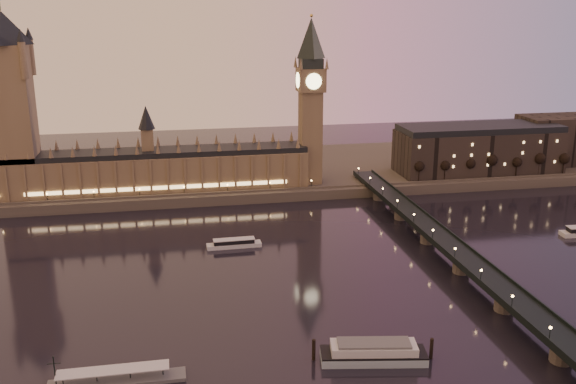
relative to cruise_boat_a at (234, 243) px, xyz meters
The scene contains 17 objects.
ground 31.61m from the cruise_boat_a, 81.91° to the right, with size 700.00×700.00×0.00m, color black.
far_embankment 138.13m from the cruise_boat_a, 75.56° to the left, with size 560.00×130.00×6.00m, color #423D35.
palace_of_westminster 98.60m from the cruise_boat_a, 111.68° to the left, with size 180.00×26.62×52.00m.
victoria_tower 159.67m from the cruise_boat_a, 142.16° to the left, with size 31.68×31.68×118.00m.
big_ben 123.78m from the cruise_boat_a, 56.94° to the left, with size 17.68×17.68×104.00m.
westminster_bridge 101.07m from the cruise_boat_a, 18.01° to the right, with size 13.20×260.00×15.30m.
city_block 223.84m from the cruise_boat_a, 26.57° to the left, with size 155.00×45.00×34.00m.
bare_tree_0 150.00m from the cruise_boat_a, 31.38° to the left, with size 6.68×6.68×13.58m.
bare_tree_1 164.40m from the cruise_boat_a, 28.35° to the left, with size 6.68×6.68×13.58m.
bare_tree_2 179.20m from the cruise_boat_a, 25.81° to the left, with size 6.68×6.68×13.58m.
bare_tree_3 194.29m from the cruise_boat_a, 23.66° to the left, with size 6.68×6.68×13.58m.
bare_tree_4 209.63m from the cruise_boat_a, 21.83° to the left, with size 6.68×6.68×13.58m.
bare_tree_5 225.15m from the cruise_boat_a, 20.25° to the left, with size 6.68×6.68×13.58m.
bare_tree_6 240.83m from the cruise_boat_a, 18.87° to the left, with size 6.68×6.68×13.58m.
cruise_boat_a is the anchor object (origin of this frame).
moored_barge 119.12m from the cruise_boat_a, 73.03° to the right, with size 40.41×15.74×7.51m.
pontoon_pier 121.71m from the cruise_boat_a, 113.92° to the right, with size 42.99×7.16×11.46m.
Camera 1 is at (-33.57, -265.16, 115.17)m, focal length 40.00 mm.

